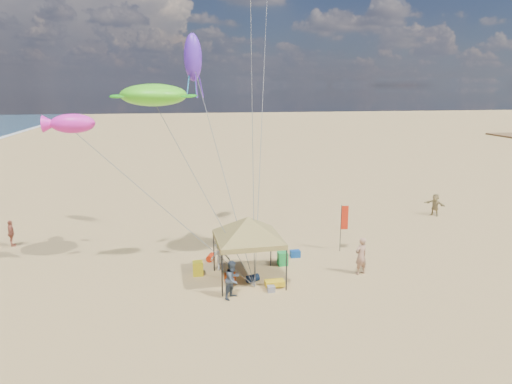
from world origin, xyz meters
TOP-DOWN VIEW (x-y plane):
  - ground at (0.00, 0.00)m, footprint 280.00×280.00m
  - canopy_tent at (-0.66, 1.40)m, footprint 5.99×5.99m
  - feather_flag at (5.24, 4.37)m, footprint 0.42×0.07m
  - cooler_red at (-1.55, 1.42)m, footprint 0.54×0.38m
  - cooler_blue at (2.36, 3.96)m, footprint 0.54×0.38m
  - bag_navy at (-0.48, 1.17)m, footprint 0.69×0.54m
  - bag_orange at (-2.27, 4.24)m, footprint 0.54×0.69m
  - chair_green at (1.42, 2.98)m, footprint 0.50×0.50m
  - chair_yellow at (-3.04, 2.43)m, footprint 0.50×0.50m
  - crate_grey at (0.17, -0.06)m, footprint 0.34×0.30m
  - beach_cart at (0.43, 0.41)m, footprint 0.90×0.50m
  - person_near_a at (4.98, 1.16)m, footprint 0.81×0.66m
  - person_near_b at (-1.63, -0.35)m, footprint 1.06×1.07m
  - person_near_c at (-1.87, 2.87)m, footprint 1.06×0.70m
  - person_far_a at (-13.58, 8.50)m, footprint 0.71×1.01m
  - person_far_c at (14.44, 10.20)m, footprint 1.28×1.50m
  - turtle_kite at (-4.81, 3.37)m, footprint 3.76×3.36m
  - fish_kite at (-8.51, 3.30)m, footprint 2.10×1.20m
  - squid_kite at (-2.72, 8.49)m, footprint 1.09×1.09m

SIDE VIEW (x-z plane):
  - ground at x=0.00m, z-range 0.00..0.00m
  - crate_grey at x=0.17m, z-range 0.00..0.28m
  - bag_navy at x=-0.48m, z-range 0.00..0.36m
  - bag_orange at x=-2.27m, z-range 0.00..0.36m
  - cooler_red at x=-1.55m, z-range 0.00..0.38m
  - cooler_blue at x=2.36m, z-range 0.00..0.38m
  - beach_cart at x=0.43m, z-range 0.08..0.32m
  - chair_green at x=1.42m, z-range 0.00..0.70m
  - chair_yellow at x=-3.04m, z-range 0.00..0.70m
  - person_near_c at x=-1.87m, z-range 0.00..1.53m
  - person_far_a at x=-13.58m, z-range 0.00..1.59m
  - person_far_c at x=14.44m, z-range 0.00..1.62m
  - person_near_b at x=-1.63m, z-range 0.00..1.75m
  - person_near_a at x=4.98m, z-range 0.00..1.92m
  - feather_flag at x=5.24m, z-range 0.47..3.20m
  - canopy_tent at x=-0.66m, z-range 1.23..4.93m
  - fish_kite at x=-8.51m, z-range 7.06..7.96m
  - turtle_kite at x=-4.81m, z-range 8.26..9.30m
  - squid_kite at x=-2.72m, z-range 9.45..12.13m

